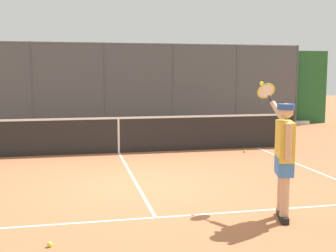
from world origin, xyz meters
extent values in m
plane|color=#B76B42|center=(0.00, 0.00, 0.00)|extent=(60.00, 60.00, 0.00)
cube|color=white|center=(0.00, 1.84, 0.00)|extent=(6.17, 0.05, 0.01)
cube|color=white|center=(0.00, -0.88, 0.00)|extent=(0.05, 5.43, 0.01)
cylinder|color=#474C51|center=(-7.91, -8.77, 1.63)|extent=(0.07, 0.07, 3.26)
cylinder|color=#474C51|center=(-5.27, -8.77, 1.63)|extent=(0.07, 0.07, 3.26)
cylinder|color=#474C51|center=(-2.64, -8.77, 1.63)|extent=(0.07, 0.07, 3.26)
cylinder|color=#474C51|center=(0.00, -8.77, 1.63)|extent=(0.07, 0.07, 3.26)
cylinder|color=#474C51|center=(2.64, -8.77, 1.63)|extent=(0.07, 0.07, 3.26)
cylinder|color=#474C51|center=(0.00, -8.77, 3.22)|extent=(15.82, 0.05, 0.05)
cube|color=#474C51|center=(0.00, -8.77, 1.63)|extent=(15.82, 0.02, 3.26)
cube|color=#235B2D|center=(0.00, -9.42, 1.53)|extent=(18.82, 0.90, 3.05)
cube|color=silver|center=(0.00, -8.59, 0.07)|extent=(16.82, 0.18, 0.15)
cylinder|color=#2D2D2D|center=(-5.07, -3.60, 0.54)|extent=(0.09, 0.09, 1.07)
cube|color=black|center=(0.00, -3.60, 0.46)|extent=(10.07, 0.02, 0.91)
cube|color=white|center=(0.00, -3.60, 0.94)|extent=(10.07, 0.04, 0.05)
cube|color=white|center=(0.00, -3.60, 0.46)|extent=(0.05, 0.04, 0.91)
cube|color=black|center=(-1.76, 2.41, 0.04)|extent=(0.18, 0.28, 0.09)
cylinder|color=tan|center=(-1.76, 2.41, 0.48)|extent=(0.13, 0.13, 0.78)
cube|color=black|center=(-1.84, 2.15, 0.04)|extent=(0.18, 0.28, 0.09)
cylinder|color=tan|center=(-1.84, 2.15, 0.48)|extent=(0.13, 0.13, 0.78)
cube|color=#3D7AC6|center=(-1.80, 2.28, 0.79)|extent=(0.33, 0.46, 0.26)
cube|color=gold|center=(-1.80, 2.28, 1.15)|extent=(0.35, 0.52, 0.56)
cylinder|color=tan|center=(-1.71, 2.56, 1.18)|extent=(0.08, 0.08, 0.52)
cylinder|color=tan|center=(-1.89, 1.83, 1.55)|extent=(0.09, 0.38, 0.29)
sphere|color=tan|center=(-1.80, 2.28, 1.58)|extent=(0.22, 0.22, 0.22)
cylinder|color=#284C93|center=(-1.80, 2.28, 1.64)|extent=(0.31, 0.31, 0.08)
cube|color=#284C93|center=(-1.84, 2.17, 1.61)|extent=(0.23, 0.24, 0.02)
cylinder|color=black|center=(-1.89, 1.59, 1.71)|extent=(0.03, 0.17, 0.13)
torus|color=gold|center=(-1.89, 1.40, 1.83)|extent=(0.30, 0.18, 0.26)
cylinder|color=silver|center=(-1.89, 1.40, 1.83)|extent=(0.25, 0.14, 0.21)
sphere|color=#CCDB33|center=(-1.89, 1.22, 1.95)|extent=(0.07, 0.07, 0.07)
sphere|color=#D6E042|center=(1.46, 2.64, 0.03)|extent=(0.07, 0.07, 0.07)
sphere|color=#CCDB33|center=(-3.32, -2.98, 0.03)|extent=(0.07, 0.07, 0.07)
camera|label=1|loc=(1.12, 7.98, 2.11)|focal=46.93mm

